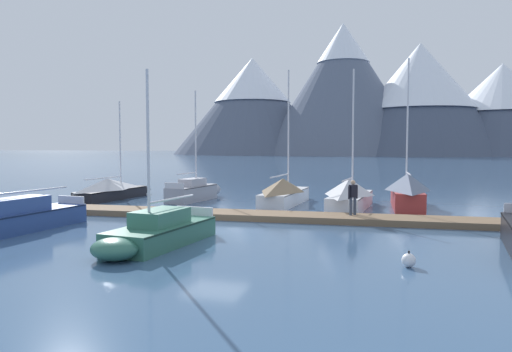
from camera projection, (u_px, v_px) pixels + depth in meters
The scene contains 15 objects.
ground_plane at pixel (215, 232), 19.48m from camera, with size 700.00×700.00×0.00m, color #38567A.
mountain_west_summit at pixel (252, 104), 219.12m from camera, with size 74.37×74.37×45.31m.
mountain_central_massif at pixel (343, 88), 201.41m from camera, with size 71.38×71.38×56.95m.
mountain_shoulder_ridge at pixel (420, 95), 193.41m from camera, with size 73.09×73.09×46.62m.
mountain_east_summit at pixel (501, 107), 191.60m from camera, with size 73.61×73.61×37.76m.
dock at pixel (245, 215), 23.29m from camera, with size 25.93×3.65×0.30m.
sailboat_nearest_berth at pixel (113, 189), 31.75m from camera, with size 2.13×7.35×6.74m.
sailboat_second_berth at pixel (7, 220), 19.07m from camera, with size 2.15×7.70×8.53m.
sailboat_mid_dock_port at pixel (196, 191), 31.23m from camera, with size 1.97×5.94×7.31m.
sailboat_mid_dock_starboard at pixel (156, 232), 16.64m from camera, with size 2.36×5.90×6.25m.
sailboat_far_berth at pixel (286, 192), 28.82m from camera, with size 2.08×7.63×8.37m.
sailboat_outer_slip at pixel (351, 194), 26.78m from camera, with size 2.37×7.08×8.07m.
sailboat_end_of_dock at pixel (407, 191), 27.45m from camera, with size 2.05×6.95×8.82m.
person_on_dock at pixel (353, 195), 22.24m from camera, with size 0.42×0.46×1.69m.
mooring_buoy_channel_marker at pixel (409, 260), 13.79m from camera, with size 0.42×0.42×0.50m.
Camera 1 is at (7.15, -18.00, 3.59)m, focal length 32.55 mm.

